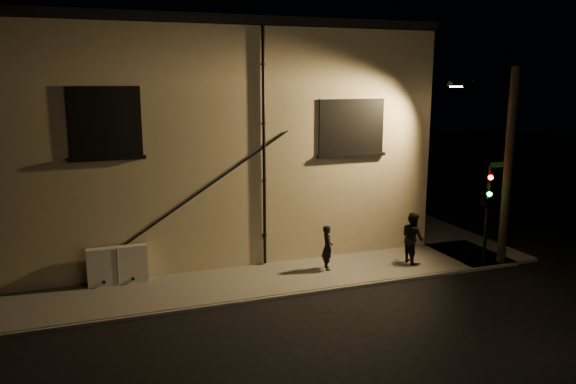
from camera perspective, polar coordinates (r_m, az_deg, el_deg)
name	(u,v)px	position (r m, az deg, el deg)	size (l,w,h in m)	color
ground	(345,289)	(18.67, 5.81, -9.73)	(90.00, 90.00, 0.00)	black
sidewalk	(325,246)	(22.90, 3.76, -5.49)	(21.00, 16.00, 0.12)	#636059
building	(196,132)	(25.15, -9.34, 6.02)	(16.20, 12.23, 8.80)	#C1B18B
utility_cabinet	(118,265)	(19.27, -16.93, -7.15)	(1.90, 0.32, 1.25)	silver
pedestrian_a	(327,248)	(19.80, 4.02, -5.65)	(0.58, 0.38, 1.59)	black
pedestrian_b	(413,238)	(20.92, 12.55, -4.55)	(0.91, 0.71, 1.88)	black
traffic_signal	(486,197)	(21.03, 19.43, -0.49)	(1.23, 2.17, 3.69)	black
streetlamp_pole	(505,163)	(21.39, 21.17, 2.81)	(2.02, 1.39, 7.15)	black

